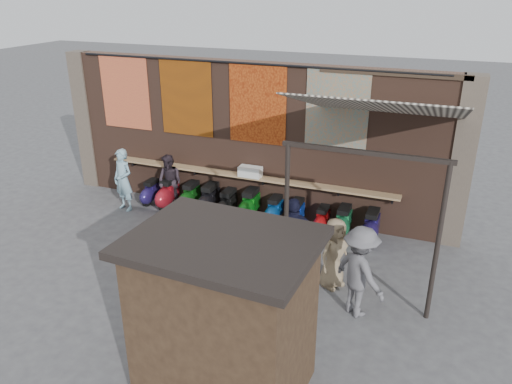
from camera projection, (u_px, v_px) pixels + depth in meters
ground at (206, 254)px, 11.52m from camera, size 70.00×70.00×0.00m
brick_wall at (250, 139)px, 13.05m from camera, size 10.00×0.40×4.00m
pier_left at (88, 121)px, 14.80m from camera, size 0.50×0.50×4.00m
pier_right at (462, 164)px, 11.31m from camera, size 0.50×0.50×4.00m
eating_counter at (245, 176)px, 13.09m from camera, size 8.00×0.32×0.05m
shelf_box at (250, 172)px, 12.94m from camera, size 0.59×0.30×0.26m
tapestry_redgold at (125, 92)px, 13.68m from camera, size 1.50×0.02×2.00m
tapestry_sun at (186, 98)px, 13.05m from camera, size 1.50×0.02×2.00m
tapestry_orange at (257, 104)px, 12.37m from camera, size 1.50×0.02×2.00m
tapestry_multi at (337, 111)px, 11.70m from camera, size 1.50×0.02×2.00m
hang_rail at (246, 63)px, 12.08m from camera, size 9.50×0.06×0.06m
scooter_stool_0 at (151, 192)px, 14.04m from camera, size 0.32×0.70×0.67m
scooter_stool_1 at (168, 193)px, 13.79m from camera, size 0.38×0.85×0.81m
scooter_stool_2 at (190, 197)px, 13.63m from camera, size 0.36×0.80×0.76m
scooter_stool_3 at (209, 200)px, 13.37m from camera, size 0.39×0.86×0.82m
scooter_stool_4 at (227, 205)px, 13.16m from camera, size 0.36×0.79×0.75m
scooter_stool_5 at (250, 206)px, 13.02m from camera, size 0.39×0.87×0.82m
scooter_stool_6 at (274, 211)px, 12.82m from camera, size 0.34×0.77×0.73m
scooter_stool_7 at (296, 215)px, 12.60m from camera, size 0.35×0.78×0.74m
scooter_stool_8 at (322, 220)px, 12.39m from camera, size 0.32×0.71×0.67m
scooter_stool_9 at (343, 223)px, 12.15m from camera, size 0.37×0.81×0.77m
scooter_stool_10 at (371, 227)px, 11.93m from camera, size 0.37×0.83×0.79m
diner_left at (123, 180)px, 13.48m from camera, size 0.71×0.55×1.72m
diner_right at (170, 182)px, 13.64m from camera, size 0.82×0.69×1.51m
shopper_navy at (294, 239)px, 10.31m from camera, size 1.14×0.88×1.80m
shopper_grey at (360, 272)px, 9.14m from camera, size 1.33×1.22×1.80m
shopper_tan at (334, 253)px, 10.05m from camera, size 0.78×0.88×1.52m
market_stall at (225, 321)px, 7.28m from camera, size 2.37×1.83×2.48m
stall_roof at (223, 242)px, 6.78m from camera, size 2.66×2.10×0.12m
stall_sign at (250, 259)px, 7.81m from camera, size 1.20×0.10×0.50m
stall_shelf at (251, 306)px, 8.16m from camera, size 1.90×0.19×0.06m
awning_canvas at (381, 107)px, 9.73m from camera, size 3.20×3.28×0.97m
awning_ledger at (393, 73)px, 10.94m from camera, size 3.30×0.08×0.12m
awning_header at (365, 152)px, 8.63m from camera, size 3.00×0.08×0.08m
awning_post_left at (286, 219)px, 9.69m from camera, size 0.09×0.09×3.10m
awning_post_right at (438, 245)px, 8.75m from camera, size 0.09×0.09×3.10m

